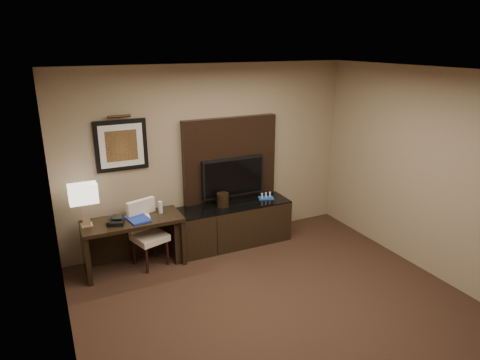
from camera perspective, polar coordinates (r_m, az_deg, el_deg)
floor at (r=5.02m, az=7.65°, el=-18.88°), size 4.50×5.00×0.01m
ceiling at (r=4.03m, az=9.29°, el=13.58°), size 4.50×5.00×0.01m
wall_back at (r=6.45m, az=-3.98°, el=3.24°), size 4.50×0.01×2.70m
wall_left at (r=3.70m, az=-22.55°, el=-9.95°), size 0.01×5.00×2.70m
wall_right at (r=5.85m, az=27.06°, el=-0.33°), size 0.01×5.00×2.70m
desk at (r=6.10m, az=-13.94°, el=-8.20°), size 1.32×0.57×0.71m
credenza at (r=6.55m, az=-1.39°, el=-6.03°), size 1.88×0.54×0.65m
tv_wall_panel at (r=6.53m, az=-1.33°, el=2.74°), size 1.50×0.12×1.30m
tv at (r=6.52m, az=-0.95°, el=0.41°), size 1.00×0.08×0.60m
artwork at (r=6.02m, az=-15.56°, el=4.47°), size 0.70×0.04×0.70m
picture_light at (r=5.91m, az=-15.82°, el=8.16°), size 0.04×0.04×0.30m
desk_chair at (r=6.07m, az=-11.94°, el=-7.40°), size 0.54×0.58×0.86m
table_lamp at (r=5.82m, az=-20.06°, el=-2.95°), size 0.42×0.29×0.62m
desk_phone at (r=5.85m, az=-16.23°, el=-5.19°), size 0.26×0.24×0.10m
blue_folder at (r=5.93m, az=-13.42°, el=-5.07°), size 0.31×0.38×0.02m
book at (r=5.94m, az=-13.48°, el=-4.06°), size 0.15×0.03×0.21m
water_bottle at (r=6.06m, az=-10.56°, el=-3.59°), size 0.07×0.07×0.17m
ice_bucket at (r=6.36m, az=-2.31°, el=-2.65°), size 0.20×0.20×0.20m
minibar_tray at (r=6.69m, az=3.48°, el=-2.15°), size 0.26×0.21×0.08m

